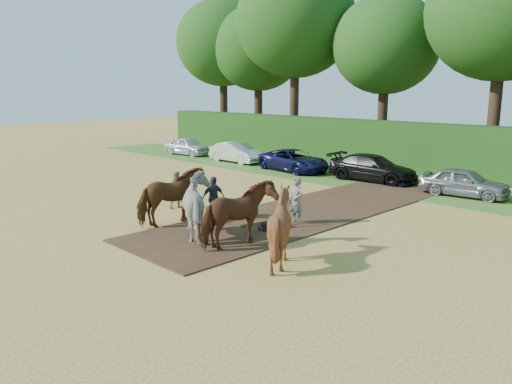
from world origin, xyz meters
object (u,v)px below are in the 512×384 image
Objects in this scene: spectator_far at (213,198)px; plough_team at (222,210)px; spectator_near at (178,190)px; parked_cars at (445,180)px.

plough_team is at bearing -114.54° from spectator_far.
plough_team is (4.87, -1.74, 0.27)m from spectator_near.
plough_team is (2.46, -1.68, 0.23)m from spectator_far.
spectator_near is 0.95× the size of spectator_far.
parked_cars is (1.78, 12.57, -0.37)m from plough_team.
spectator_near is 2.41m from spectator_far.
spectator_far reaches higher than spectator_near.
plough_team reaches higher than spectator_far.
spectator_far is at bearing -111.29° from parked_cars.
spectator_far is 0.23× the size of plough_team.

